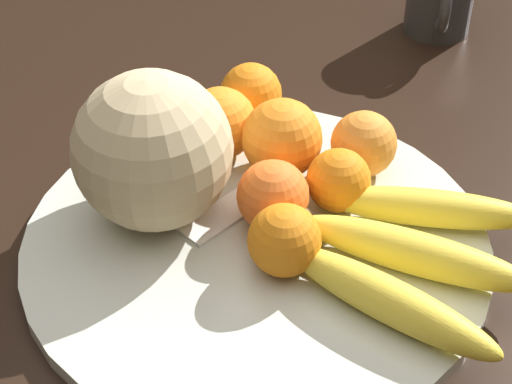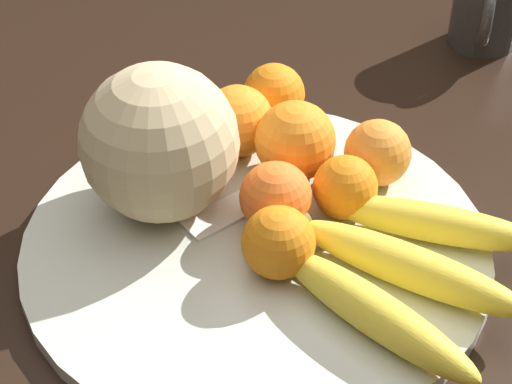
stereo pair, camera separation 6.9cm
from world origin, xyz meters
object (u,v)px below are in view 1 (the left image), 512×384
Objects in this scene: orange_back_right at (273,196)px; kitchen_table at (253,278)px; orange_front_right at (284,240)px; orange_top_small at (220,123)px; orange_mid_center at (251,94)px; produce_tag at (227,212)px; banana_bunch at (408,253)px; orange_front_left at (282,138)px; melon at (152,150)px; fruit_bowl at (256,243)px; orange_side_extra at (339,180)px; orange_back_left at (364,144)px.

kitchen_table is at bearing 75.93° from orange_back_right.
orange_top_small is at bearing 58.82° from orange_front_right.
orange_mid_center reaches higher than produce_tag.
orange_front_left is (0.04, 0.16, 0.02)m from banana_bunch.
melon is 0.64× the size of banana_bunch.
orange_side_extra is (0.08, -0.03, 0.03)m from fruit_bowl.
fruit_bowl reaches higher than kitchen_table.
orange_back_left is at bearing -24.27° from kitchen_table.
orange_mid_center is at bearing 90.62° from orange_back_left.
fruit_bowl is at bearing -139.25° from orange_mid_center.
kitchen_table is at bearing 43.64° from fruit_bowl.
fruit_bowl is at bearing -136.36° from kitchen_table.
orange_front_left reaches higher than fruit_bowl.
banana_bunch is 0.09m from orange_side_extra.
orange_front_right is at bearing -141.37° from orange_front_left.
orange_back_left is at bearing -89.38° from orange_mid_center.
orange_side_extra reaches higher than fruit_bowl.
orange_front_right reaches higher than banana_bunch.
melon is at bearing 147.14° from orange_back_left.
orange_back_left is (0.13, -0.02, 0.04)m from fruit_bowl.
kitchen_table is at bearing -169.12° from orange_front_left.
orange_back_left reaches higher than kitchen_table.
orange_front_right is 0.15m from orange_back_left.
melon reaches higher than orange_mid_center.
orange_mid_center is 0.99× the size of orange_back_right.
melon reaches higher than banana_bunch.
orange_mid_center is at bearing 46.15° from orange_back_right.
orange_back_left is 0.06m from orange_side_extra.
orange_side_extra reaches higher than produce_tag.
banana_bunch is at bearing -96.28° from orange_top_small.
orange_side_extra is at bearing -50.30° from kitchen_table.
orange_front_left reaches higher than orange_mid_center.
orange_front_left is 1.19× the size of orange_back_right.
banana_bunch is at bearing -109.91° from orange_mid_center.
orange_front_left reaches higher than orange_side_extra.
banana_bunch is at bearing -52.12° from orange_front_right.
melon is 0.20m from orange_back_left.
orange_front_left is at bearing -77.30° from orange_top_small.
fruit_bowl is 0.13m from banana_bunch.
banana_bunch is (0.08, -0.20, -0.05)m from melon.
fruit_bowl is 1.86× the size of banana_bunch.
orange_top_small is (0.08, 0.14, 0.00)m from orange_front_right.
orange_front_right is (-0.10, -0.08, -0.01)m from orange_front_left.
orange_back_left is (0.16, -0.10, -0.04)m from melon.
orange_front_right is at bearing -133.41° from orange_mid_center.
orange_top_small reaches higher than kitchen_table.
orange_mid_center is at bearing 69.23° from orange_side_extra.
produce_tag is at bearing 135.33° from orange_side_extra.
orange_mid_center and orange_back_left have the same top height.
banana_bunch is 3.57× the size of orange_front_right.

